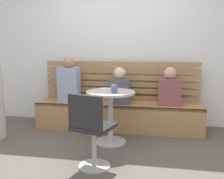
{
  "coord_description": "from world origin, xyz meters",
  "views": [
    {
      "loc": [
        0.6,
        -2.72,
        1.3
      ],
      "look_at": [
        -0.0,
        0.66,
        0.75
      ],
      "focal_mm": 39.44,
      "sensor_mm": 36.0,
      "label": 1
    }
  ],
  "objects_px": {
    "cup_tumbler_orange": "(114,88)",
    "person_child_middle": "(120,88)",
    "plate_small": "(105,89)",
    "cafe_table": "(111,107)",
    "white_chair": "(91,129)",
    "booth_bench": "(118,116)",
    "person_child_left": "(169,89)",
    "person_adult": "(69,82)",
    "cup_mug_blue": "(114,89)"
  },
  "relations": [
    {
      "from": "cup_tumbler_orange",
      "to": "plate_small",
      "type": "xyz_separation_m",
      "value": [
        -0.16,
        0.17,
        -0.04
      ]
    },
    {
      "from": "white_chair",
      "to": "cup_tumbler_orange",
      "type": "bearing_deg",
      "value": 82.2
    },
    {
      "from": "person_adult",
      "to": "cup_mug_blue",
      "type": "xyz_separation_m",
      "value": [
        0.9,
        -0.73,
        0.01
      ]
    },
    {
      "from": "person_child_left",
      "to": "person_child_middle",
      "type": "bearing_deg",
      "value": -178.29
    },
    {
      "from": "booth_bench",
      "to": "cafe_table",
      "type": "height_order",
      "value": "cafe_table"
    },
    {
      "from": "person_child_left",
      "to": "cup_tumbler_orange",
      "type": "xyz_separation_m",
      "value": [
        -0.78,
        -0.62,
        0.09
      ]
    },
    {
      "from": "cup_tumbler_orange",
      "to": "person_child_middle",
      "type": "bearing_deg",
      "value": 90.92
    },
    {
      "from": "person_child_left",
      "to": "person_child_middle",
      "type": "xyz_separation_m",
      "value": [
        -0.79,
        -0.02,
        -0.0
      ]
    },
    {
      "from": "cafe_table",
      "to": "cup_mug_blue",
      "type": "bearing_deg",
      "value": -59.22
    },
    {
      "from": "cup_mug_blue",
      "to": "person_child_left",
      "type": "bearing_deg",
      "value": 45.0
    },
    {
      "from": "plate_small",
      "to": "cup_tumbler_orange",
      "type": "bearing_deg",
      "value": -45.63
    },
    {
      "from": "white_chair",
      "to": "cup_tumbler_orange",
      "type": "distance_m",
      "value": 0.89
    },
    {
      "from": "cafe_table",
      "to": "plate_small",
      "type": "relative_size",
      "value": 4.35
    },
    {
      "from": "booth_bench",
      "to": "person_adult",
      "type": "height_order",
      "value": "person_adult"
    },
    {
      "from": "white_chair",
      "to": "person_child_middle",
      "type": "distance_m",
      "value": 1.44
    },
    {
      "from": "booth_bench",
      "to": "person_adult",
      "type": "xyz_separation_m",
      "value": [
        -0.83,
        -0.03,
        0.56
      ]
    },
    {
      "from": "person_child_middle",
      "to": "plate_small",
      "type": "height_order",
      "value": "person_child_middle"
    },
    {
      "from": "person_adult",
      "to": "person_child_middle",
      "type": "distance_m",
      "value": 0.86
    },
    {
      "from": "person_adult",
      "to": "person_child_left",
      "type": "relative_size",
      "value": 1.26
    },
    {
      "from": "person_child_left",
      "to": "person_child_middle",
      "type": "distance_m",
      "value": 0.79
    },
    {
      "from": "person_adult",
      "to": "cup_mug_blue",
      "type": "distance_m",
      "value": 1.16
    },
    {
      "from": "person_child_middle",
      "to": "plate_small",
      "type": "bearing_deg",
      "value": -109.64
    },
    {
      "from": "person_adult",
      "to": "cafe_table",
      "type": "bearing_deg",
      "value": -36.54
    },
    {
      "from": "white_chair",
      "to": "booth_bench",
      "type": "bearing_deg",
      "value": 87.15
    },
    {
      "from": "white_chair",
      "to": "person_child_left",
      "type": "distance_m",
      "value": 1.71
    },
    {
      "from": "booth_bench",
      "to": "cup_tumbler_orange",
      "type": "height_order",
      "value": "cup_tumbler_orange"
    },
    {
      "from": "plate_small",
      "to": "person_child_left",
      "type": "bearing_deg",
      "value": 25.77
    },
    {
      "from": "cup_mug_blue",
      "to": "plate_small",
      "type": "distance_m",
      "value": 0.36
    },
    {
      "from": "person_child_left",
      "to": "plate_small",
      "type": "height_order",
      "value": "person_child_left"
    },
    {
      "from": "person_child_middle",
      "to": "plate_small",
      "type": "xyz_separation_m",
      "value": [
        -0.15,
        -0.43,
        0.05
      ]
    },
    {
      "from": "cup_tumbler_orange",
      "to": "plate_small",
      "type": "height_order",
      "value": "cup_tumbler_orange"
    },
    {
      "from": "person_child_middle",
      "to": "cup_tumbler_orange",
      "type": "bearing_deg",
      "value": -89.08
    },
    {
      "from": "person_child_left",
      "to": "cup_tumbler_orange",
      "type": "relative_size",
      "value": 6.0
    },
    {
      "from": "person_child_middle",
      "to": "cup_tumbler_orange",
      "type": "relative_size",
      "value": 5.9
    },
    {
      "from": "cafe_table",
      "to": "cup_mug_blue",
      "type": "height_order",
      "value": "cup_mug_blue"
    },
    {
      "from": "booth_bench",
      "to": "person_child_left",
      "type": "height_order",
      "value": "person_child_left"
    },
    {
      "from": "person_child_middle",
      "to": "person_child_left",
      "type": "bearing_deg",
      "value": 1.71
    },
    {
      "from": "cup_tumbler_orange",
      "to": "person_adult",
      "type": "bearing_deg",
      "value": 145.22
    },
    {
      "from": "white_chair",
      "to": "person_adult",
      "type": "height_order",
      "value": "person_adult"
    },
    {
      "from": "cafe_table",
      "to": "cup_tumbler_orange",
      "type": "bearing_deg",
      "value": 8.59
    },
    {
      "from": "cafe_table",
      "to": "white_chair",
      "type": "xyz_separation_m",
      "value": [
        -0.07,
        -0.81,
        -0.05
      ]
    },
    {
      "from": "person_adult",
      "to": "person_child_middle",
      "type": "xyz_separation_m",
      "value": [
        0.86,
        -0.0,
        -0.08
      ]
    },
    {
      "from": "white_chair",
      "to": "cup_mug_blue",
      "type": "distance_m",
      "value": 0.77
    },
    {
      "from": "plate_small",
      "to": "booth_bench",
      "type": "bearing_deg",
      "value": 75.03
    },
    {
      "from": "person_child_middle",
      "to": "cup_mug_blue",
      "type": "distance_m",
      "value": 0.74
    },
    {
      "from": "cup_mug_blue",
      "to": "person_adult",
      "type": "bearing_deg",
      "value": 140.73
    },
    {
      "from": "cafe_table",
      "to": "person_child_left",
      "type": "distance_m",
      "value": 1.05
    },
    {
      "from": "booth_bench",
      "to": "person_adult",
      "type": "bearing_deg",
      "value": -178.08
    },
    {
      "from": "person_child_middle",
      "to": "cup_mug_blue",
      "type": "height_order",
      "value": "person_child_middle"
    },
    {
      "from": "person_adult",
      "to": "cup_mug_blue",
      "type": "bearing_deg",
      "value": -39.27
    }
  ]
}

